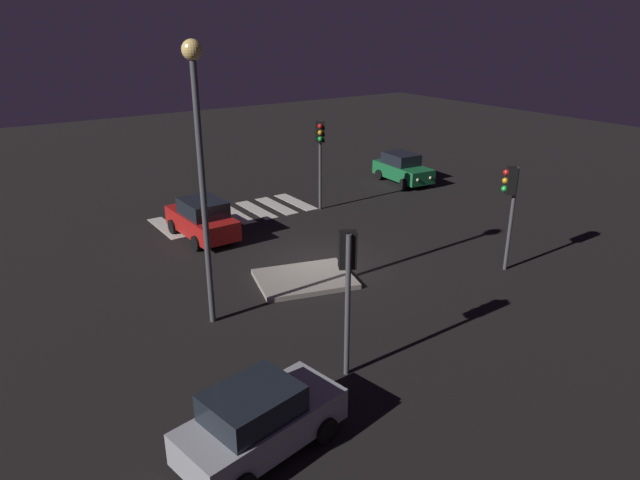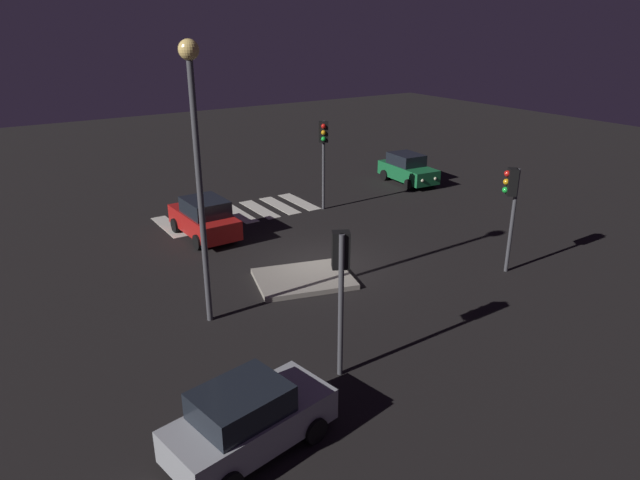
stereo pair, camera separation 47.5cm
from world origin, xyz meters
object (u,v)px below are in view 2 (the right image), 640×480
object	(u,v)px
car_green	(408,169)
street_lamp	(196,142)
car_silver	(249,419)
traffic_light_west	(511,195)
traffic_light_north	(341,268)
traffic_light_south	(324,144)
traffic_island	(304,279)
car_red	(204,218)

from	to	relation	value
car_green	street_lamp	world-z (taller)	street_lamp
car_silver	traffic_light_west	distance (m)	12.82
car_green	car_silver	xyz separation A→B (m)	(17.38, 14.70, -0.01)
traffic_light_north	traffic_light_west	size ratio (longest dim) A/B	1.01
traffic_light_south	car_green	bearing A→B (deg)	137.24
traffic_light_north	traffic_light_south	distance (m)	13.82
car_green	traffic_light_north	world-z (taller)	traffic_light_north
traffic_island	car_silver	distance (m)	8.66
car_red	traffic_island	bearing A→B (deg)	-170.30
street_lamp	car_green	bearing A→B (deg)	-150.90
car_red	traffic_light_south	xyz separation A→B (m)	(-6.35, -0.34, 2.44)
traffic_island	traffic_light_north	world-z (taller)	traffic_light_north
traffic_light_north	traffic_light_west	distance (m)	9.04
traffic_light_west	car_red	bearing A→B (deg)	-11.67
traffic_light_south	street_lamp	world-z (taller)	street_lamp
car_green	car_silver	distance (m)	22.77
traffic_light_west	street_lamp	size ratio (longest dim) A/B	0.47
car_red	traffic_light_north	xyz separation A→B (m)	(0.88, 11.43, 2.15)
traffic_light_south	traffic_light_west	distance (m)	9.91
car_silver	traffic_light_south	world-z (taller)	traffic_light_south
traffic_island	traffic_light_south	world-z (taller)	traffic_light_south
traffic_island	car_red	xyz separation A→B (m)	(1.23, -6.14, 0.77)
car_silver	traffic_light_south	bearing A→B (deg)	40.70
traffic_island	traffic_light_west	size ratio (longest dim) A/B	1.00
traffic_island	traffic_light_west	bearing A→B (deg)	153.84
car_green	traffic_light_south	distance (m)	7.40
traffic_island	traffic_light_west	world-z (taller)	traffic_light_west
traffic_island	car_red	distance (m)	6.31
car_green	traffic_light_north	distance (m)	19.47
traffic_island	traffic_light_west	distance (m)	8.01
traffic_light_north	street_lamp	size ratio (longest dim) A/B	0.48
car_red	traffic_light_south	distance (m)	6.81
traffic_island	car_red	size ratio (longest dim) A/B	0.96
traffic_light_west	traffic_island	bearing A→B (deg)	12.09
car_green	traffic_light_south	bearing A→B (deg)	-72.73
traffic_island	street_lamp	world-z (taller)	street_lamp
car_red	traffic_light_north	size ratio (longest dim) A/B	1.03
traffic_light_west	street_lamp	distance (m)	11.24
car_silver	traffic_light_north	size ratio (longest dim) A/B	1.00
traffic_light_north	street_lamp	xyz separation A→B (m)	(1.82, -4.49, 2.61)
car_red	car_silver	bearing A→B (deg)	160.08
car_red	traffic_light_west	xyz separation A→B (m)	(-7.94, 9.43, 2.12)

